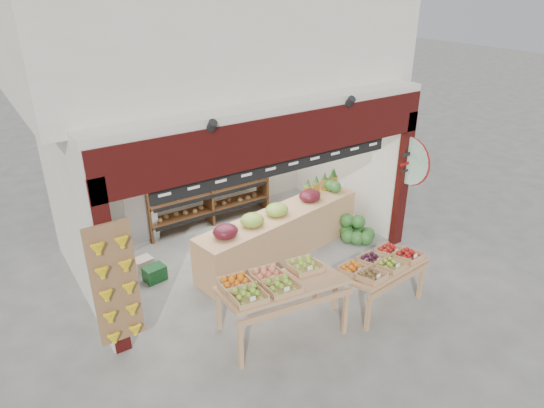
% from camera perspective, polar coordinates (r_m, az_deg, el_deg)
% --- Properties ---
extents(ground, '(60.00, 60.00, 0.00)m').
position_cam_1_polar(ground, '(9.14, -2.65, -6.49)').
color(ground, '#63625E').
rests_on(ground, ground).
extents(shop_structure, '(6.36, 5.12, 5.40)m').
position_cam_1_polar(shop_structure, '(9.23, -8.68, 19.51)').
color(shop_structure, silver).
rests_on(shop_structure, ground).
extents(banana_board, '(0.60, 0.15, 1.80)m').
position_cam_1_polar(banana_board, '(6.76, -17.84, -9.33)').
color(banana_board, olive).
rests_on(banana_board, ground).
extents(gift_sign, '(0.04, 0.93, 0.92)m').
position_cam_1_polar(gift_sign, '(9.22, 15.81, 4.92)').
color(gift_sign, '#C1F2D8').
rests_on(gift_sign, ground).
extents(back_shelving, '(2.76, 0.45, 1.73)m').
position_cam_1_polar(back_shelving, '(10.06, -7.68, 3.54)').
color(back_shelving, brown).
rests_on(back_shelving, ground).
extents(refrigerator, '(0.81, 0.81, 1.70)m').
position_cam_1_polar(refrigerator, '(9.74, -16.21, 0.24)').
color(refrigerator, silver).
rests_on(refrigerator, ground).
extents(cardboard_stack, '(0.96, 0.70, 0.59)m').
position_cam_1_polar(cardboard_stack, '(8.68, -15.83, -7.78)').
color(cardboard_stack, silver).
rests_on(cardboard_stack, ground).
extents(mid_counter, '(3.61, 1.29, 1.11)m').
position_cam_1_polar(mid_counter, '(9.02, 0.95, -3.36)').
color(mid_counter, tan).
rests_on(mid_counter, ground).
extents(display_table_left, '(1.88, 1.22, 1.10)m').
position_cam_1_polar(display_table_left, '(6.95, 0.16, -9.36)').
color(display_table_left, tan).
rests_on(display_table_left, ground).
extents(display_table_right, '(1.49, 0.92, 0.93)m').
position_cam_1_polar(display_table_right, '(7.82, 12.71, -7.03)').
color(display_table_right, tan).
rests_on(display_table_right, ground).
extents(watermelon_pile, '(0.68, 0.70, 0.54)m').
position_cam_1_polar(watermelon_pile, '(9.80, 9.86, -3.16)').
color(watermelon_pile, '#1A4F1C').
rests_on(watermelon_pile, ground).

